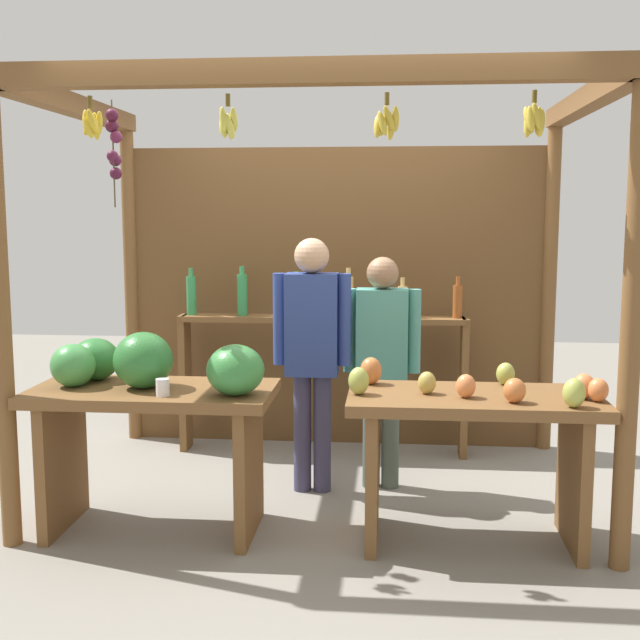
# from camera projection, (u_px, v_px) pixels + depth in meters

# --- Properties ---
(ground_plane) EXTENTS (12.00, 12.00, 0.00)m
(ground_plane) POSITION_uv_depth(u_px,v_px,m) (323.00, 488.00, 5.09)
(ground_plane) COLOR gray
(ground_plane) RESTS_ON ground
(market_stall) EXTENTS (3.23, 2.15, 2.45)m
(market_stall) POSITION_uv_depth(u_px,v_px,m) (329.00, 259.00, 5.38)
(market_stall) COLOR brown
(market_stall) RESTS_ON ground
(fruit_counter_left) EXTENTS (1.32, 0.64, 1.10)m
(fruit_counter_left) POSITION_uv_depth(u_px,v_px,m) (150.00, 400.00, 4.32)
(fruit_counter_left) COLOR brown
(fruit_counter_left) RESTS_ON ground
(fruit_counter_right) EXTENTS (1.33, 0.64, 0.95)m
(fruit_counter_right) POSITION_uv_depth(u_px,v_px,m) (474.00, 431.00, 4.18)
(fruit_counter_right) COLOR brown
(fruit_counter_right) RESTS_ON ground
(bottle_shelf_unit) EXTENTS (2.07, 0.22, 1.36)m
(bottle_shelf_unit) POSITION_uv_depth(u_px,v_px,m) (320.00, 344.00, 5.75)
(bottle_shelf_unit) COLOR brown
(bottle_shelf_unit) RESTS_ON ground
(vendor_man) EXTENTS (0.48, 0.21, 1.58)m
(vendor_man) POSITION_uv_depth(u_px,v_px,m) (312.00, 342.00, 4.92)
(vendor_man) COLOR #3B3958
(vendor_man) RESTS_ON ground
(vendor_woman) EXTENTS (0.48, 0.20, 1.47)m
(vendor_woman) POSITION_uv_depth(u_px,v_px,m) (382.00, 353.00, 5.00)
(vendor_woman) COLOR #4E594E
(vendor_woman) RESTS_ON ground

